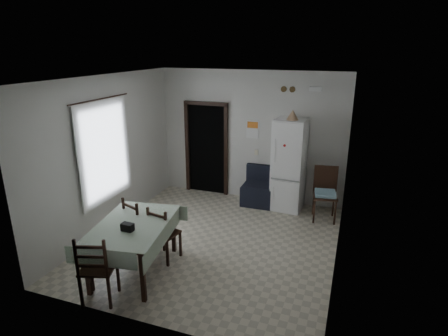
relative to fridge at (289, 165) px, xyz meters
The scene contains 25 objects.
ground 2.36m from the fridge, 116.16° to the right, with size 4.50×4.50×0.00m, color #BDB49B.
ceiling 2.88m from the fridge, 116.16° to the right, with size 4.20×4.50×0.02m, color white, non-canonical shape.
wall_back 1.10m from the fridge, 161.35° to the left, with size 4.20×0.02×2.90m, color silver, non-canonical shape.
wall_front 4.31m from the fridge, 102.78° to the right, with size 4.20×0.02×2.90m, color silver, non-canonical shape.
wall_left 3.64m from the fridge, 147.66° to the right, with size 0.02×4.50×2.90m, color silver, non-canonical shape.
wall_right 2.30m from the fridge, 59.17° to the right, with size 0.02×4.50×2.90m, color silver, non-canonical shape.
doorway 2.07m from the fridge, 165.33° to the left, with size 1.06×0.52×2.22m.
window_recess 3.80m from the fridge, 145.49° to the right, with size 0.10×1.20×1.60m, color silver.
curtain 3.71m from the fridge, 144.52° to the right, with size 0.02×1.45×1.85m, color silver.
curtain_rod 3.96m from the fridge, 144.43° to the right, with size 0.02×0.02×1.60m, color black.
calendar 1.14m from the fridge, 161.07° to the left, with size 0.28×0.02×0.40m, color white.
calendar_image 1.20m from the fridge, 161.42° to the left, with size 0.24×0.01×0.14m, color orange.
light_switch 0.86m from the fridge, 158.90° to the left, with size 0.08×0.02×0.12m, color beige.
vent_left 1.59m from the fridge, 129.14° to the left, with size 0.12×0.12×0.03m, color #513D20.
vent_right 1.57m from the fridge, 102.60° to the left, with size 0.12×0.12×0.03m, color #513D20.
emergency_light 1.64m from the fridge, 34.87° to the left, with size 0.25×0.07×0.09m, color white.
fridge is the anchor object (origin of this frame).
tan_cone 1.09m from the fridge, 71.83° to the right, with size 0.24×0.24×0.20m, color #A7805C.
navy_seat 0.85m from the fridge, behind, with size 0.69×0.67×0.84m, color black, non-canonical shape.
corner_chair 0.98m from the fridge, 22.00° to the right, with size 0.47×0.47×1.08m, color black, non-canonical shape.
dining_table 3.71m from the fridge, 119.11° to the right, with size 1.03×1.57×0.82m, color #9EB198, non-canonical shape.
black_bag 3.83m from the fridge, 116.73° to the right, with size 0.18×0.11×0.12m, color black.
dining_chair_far_left 3.36m from the fridge, 126.74° to the right, with size 0.43×0.43×1.01m, color black, non-canonical shape.
dining_chair_far_right 3.15m from the fridge, 119.13° to the right, with size 0.41×0.41×0.95m, color black, non-canonical shape.
dining_chair_near_head 4.41m from the fridge, 115.01° to the right, with size 0.45×0.45×1.04m, color black, non-canonical shape.
Camera 1 is at (2.19, -5.62, 3.38)m, focal length 30.00 mm.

